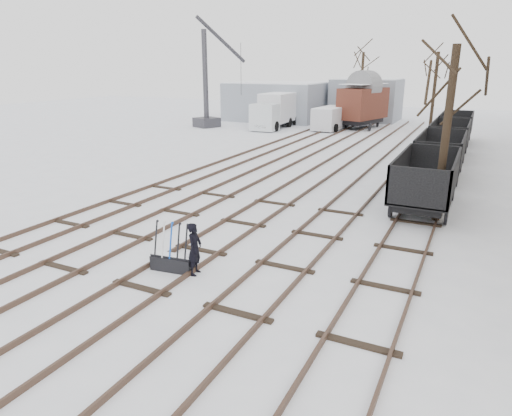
{
  "coord_description": "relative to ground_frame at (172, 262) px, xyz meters",
  "views": [
    {
      "loc": [
        7.8,
        -11.73,
        5.87
      ],
      "look_at": [
        1.24,
        1.62,
        1.2
      ],
      "focal_mm": 32.0,
      "sensor_mm": 36.0,
      "label": 1
    }
  ],
  "objects": [
    {
      "name": "freight_wagon_a",
      "position": [
        5.94,
        9.8,
        0.6
      ],
      "size": [
        2.27,
        5.68,
        2.32
      ],
      "color": "black",
      "rests_on": "ground"
    },
    {
      "name": "lorry",
      "position": [
        -10.38,
        31.06,
        1.41
      ],
      "size": [
        2.48,
        7.3,
        3.29
      ],
      "rotation": [
        0.0,
        0.0,
        0.02
      ],
      "color": "black",
      "rests_on": "ground"
    },
    {
      "name": "box_van_wagon",
      "position": [
        -2.77,
        34.6,
        2.16
      ],
      "size": [
        4.27,
        6.08,
        4.2
      ],
      "rotation": [
        0.0,
        0.0,
        -0.27
      ],
      "color": "black",
      "rests_on": "ground"
    },
    {
      "name": "tree_far_left",
      "position": [
        -4.81,
        41.96,
        3.34
      ],
      "size": [
        0.3,
        0.3,
        7.24
      ],
      "primitive_type": "cylinder",
      "color": "black",
      "rests_on": "ground"
    },
    {
      "name": "ground",
      "position": [
        -0.06,
        1.64,
        -0.28
      ],
      "size": [
        120.0,
        120.0,
        0.0
      ],
      "primitive_type": "plane",
      "color": "white",
      "rests_on": "ground"
    },
    {
      "name": "tree_near",
      "position": [
        6.58,
        8.49,
        3.02
      ],
      "size": [
        0.3,
        0.3,
        6.6
      ],
      "primitive_type": "cylinder",
      "color": "black",
      "rests_on": "ground"
    },
    {
      "name": "freight_wagon_c",
      "position": [
        5.94,
        22.6,
        0.6
      ],
      "size": [
        2.27,
        5.68,
        2.32
      ],
      "color": "black",
      "rests_on": "ground"
    },
    {
      "name": "shed_right",
      "position": [
        -4.06,
        41.64,
        1.96
      ],
      "size": [
        7.0,
        6.0,
        4.5
      ],
      "color": "gray",
      "rests_on": "ground"
    },
    {
      "name": "freight_wagon_d",
      "position": [
        5.94,
        29.0,
        0.6
      ],
      "size": [
        2.27,
        5.68,
        2.32
      ],
      "color": "black",
      "rests_on": "ground"
    },
    {
      "name": "tree_far_right",
      "position": [
        3.37,
        36.26,
        3.24
      ],
      "size": [
        0.3,
        0.3,
        7.05
      ],
      "primitive_type": "cylinder",
      "color": "black",
      "rests_on": "ground"
    },
    {
      "name": "tracks",
      "position": [
        -0.06,
        15.31,
        -0.21
      ],
      "size": [
        13.9,
        52.0,
        0.16
      ],
      "color": "black",
      "rests_on": "ground"
    },
    {
      "name": "ground_frame",
      "position": [
        0.0,
        0.0,
        0.0
      ],
      "size": [
        1.34,
        0.57,
        1.49
      ],
      "rotation": [
        0.0,
        0.0,
        0.12
      ],
      "color": "black",
      "rests_on": "ground"
    },
    {
      "name": "worker",
      "position": [
        0.75,
        0.1,
        0.5
      ],
      "size": [
        0.47,
        0.63,
        1.58
      ],
      "primitive_type": "imported",
      "rotation": [
        0.0,
        0.0,
        1.73
      ],
      "color": "black",
      "rests_on": "ground"
    },
    {
      "name": "shed_left",
      "position": [
        -13.06,
        37.64,
        1.76
      ],
      "size": [
        10.0,
        8.0,
        4.1
      ],
      "color": "gray",
      "rests_on": "ground"
    },
    {
      "name": "freight_wagon_b",
      "position": [
        5.94,
        16.2,
        0.6
      ],
      "size": [
        2.27,
        5.68,
        2.32
      ],
      "color": "black",
      "rests_on": "ground"
    },
    {
      "name": "panel_van",
      "position": [
        -5.14,
        32.18,
        0.82
      ],
      "size": [
        2.46,
        4.96,
        2.12
      ],
      "rotation": [
        0.0,
        0.0,
        -0.08
      ],
      "color": "silver",
      "rests_on": "ground"
    },
    {
      "name": "crane",
      "position": [
        -16.79,
        28.97,
        2.42
      ],
      "size": [
        2.69,
        6.12,
        10.29
      ],
      "rotation": [
        0.0,
        0.0,
        -0.4
      ],
      "color": "#323237",
      "rests_on": "ground"
    }
  ]
}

